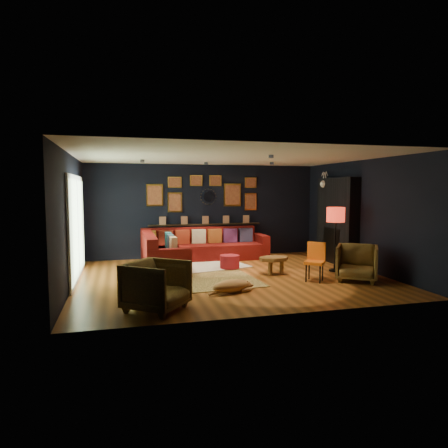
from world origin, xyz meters
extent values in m
plane|color=#9C5923|center=(0.00, 0.00, 0.00)|extent=(6.50, 6.50, 0.00)
plane|color=black|center=(0.00, 2.75, 1.30)|extent=(6.50, 0.00, 6.50)
plane|color=black|center=(0.00, -2.75, 1.30)|extent=(6.50, 0.00, 6.50)
plane|color=black|center=(-3.25, 0.00, 1.30)|extent=(0.00, 5.50, 5.50)
plane|color=black|center=(3.25, 0.00, 1.30)|extent=(0.00, 5.50, 5.50)
plane|color=silver|center=(0.00, 0.00, 2.60)|extent=(6.50, 6.50, 0.00)
cube|color=maroon|center=(-0.20, 2.25, 0.21)|extent=(3.20, 0.95, 0.42)
cube|color=maroon|center=(-0.20, 2.60, 0.63)|extent=(3.20, 0.24, 0.46)
cube|color=maroon|center=(1.50, 2.25, 0.32)|extent=(0.22, 0.95, 0.64)
cube|color=maroon|center=(-1.32, 1.15, 0.21)|extent=(0.95, 2.20, 0.42)
cube|color=maroon|center=(-1.68, 1.15, 0.63)|extent=(0.24, 2.20, 0.46)
cube|color=maroon|center=(-1.32, 0.15, 0.32)|extent=(0.95, 0.22, 0.64)
cube|color=#BD822F|center=(-1.60, 2.40, 0.62)|extent=(0.38, 0.14, 0.38)
cube|color=maroon|center=(-1.15, 2.40, 0.62)|extent=(0.38, 0.14, 0.38)
cube|color=#9D311C|center=(-0.70, 2.40, 0.62)|extent=(0.38, 0.14, 0.38)
cube|color=beige|center=(-0.25, 2.40, 0.62)|extent=(0.38, 0.14, 0.38)
cube|color=#A35623|center=(0.20, 2.40, 0.62)|extent=(0.38, 0.14, 0.38)
cube|color=#4F2352|center=(0.65, 2.40, 0.62)|extent=(0.38, 0.14, 0.38)
cube|color=#303050|center=(1.10, 2.40, 0.62)|extent=(0.38, 0.14, 0.38)
cube|color=#1B5F6E|center=(-1.15, 1.85, 0.62)|extent=(0.14, 0.38, 0.38)
cube|color=#233D53|center=(-1.15, 1.35, 0.62)|extent=(0.14, 0.38, 0.38)
cube|color=tan|center=(-1.15, 0.85, 0.62)|extent=(0.14, 0.38, 0.38)
cube|color=black|center=(0.00, 2.68, 0.92)|extent=(3.20, 0.12, 0.04)
cube|color=gold|center=(-1.40, 2.72, 1.75)|extent=(0.45, 0.03, 0.60)
cube|color=#A86337|center=(-1.40, 2.70, 1.75)|extent=(0.38, 0.01, 0.51)
cube|color=gold|center=(-0.85, 2.72, 1.55)|extent=(0.40, 0.03, 0.55)
cube|color=#A86337|center=(-0.85, 2.70, 1.55)|extent=(0.34, 0.01, 0.47)
cube|color=gold|center=(-0.85, 2.72, 2.10)|extent=(0.38, 0.03, 0.30)
cube|color=#A86337|center=(-0.85, 2.70, 2.10)|extent=(0.32, 0.01, 0.25)
cube|color=gold|center=(0.80, 2.72, 1.75)|extent=(0.50, 0.03, 0.65)
cube|color=#A86337|center=(0.80, 2.70, 1.75)|extent=(0.42, 0.01, 0.55)
cube|color=gold|center=(1.35, 2.72, 1.55)|extent=(0.35, 0.03, 0.50)
cube|color=#A86337|center=(1.35, 2.70, 1.55)|extent=(0.30, 0.01, 0.42)
cube|color=gold|center=(1.35, 2.72, 2.10)|extent=(0.35, 0.03, 0.30)
cube|color=#A86337|center=(1.35, 2.70, 2.10)|extent=(0.30, 0.01, 0.25)
cube|color=gold|center=(-0.25, 2.72, 2.15)|extent=(0.35, 0.03, 0.30)
cube|color=#A86337|center=(-0.25, 2.70, 2.15)|extent=(0.30, 0.01, 0.25)
cube|color=gold|center=(0.30, 2.72, 2.15)|extent=(0.35, 0.03, 0.30)
cube|color=#A86337|center=(0.30, 2.70, 2.15)|extent=(0.30, 0.01, 0.25)
cylinder|color=silver|center=(0.10, 2.72, 1.70)|extent=(0.28, 0.03, 0.28)
cone|color=gold|center=(0.32, 2.72, 1.70)|extent=(0.03, 0.16, 0.03)
cone|color=gold|center=(0.30, 2.72, 1.78)|extent=(0.04, 0.16, 0.04)
cone|color=gold|center=(0.26, 2.72, 1.86)|extent=(0.04, 0.16, 0.04)
cone|color=gold|center=(0.18, 2.72, 1.90)|extent=(0.04, 0.16, 0.04)
cone|color=gold|center=(0.10, 2.72, 1.92)|extent=(0.03, 0.16, 0.03)
cone|color=gold|center=(0.02, 2.72, 1.90)|extent=(0.04, 0.16, 0.04)
cone|color=gold|center=(-0.06, 2.72, 1.86)|extent=(0.04, 0.16, 0.04)
cone|color=gold|center=(-0.10, 2.72, 1.78)|extent=(0.04, 0.16, 0.04)
cone|color=gold|center=(-0.12, 2.72, 1.70)|extent=(0.03, 0.16, 0.03)
cone|color=gold|center=(-0.10, 2.72, 1.62)|extent=(0.04, 0.16, 0.04)
cone|color=gold|center=(-0.06, 2.72, 1.54)|extent=(0.04, 0.16, 0.04)
cone|color=gold|center=(0.02, 2.72, 1.50)|extent=(0.04, 0.16, 0.04)
cone|color=gold|center=(0.10, 2.72, 1.48)|extent=(0.03, 0.16, 0.03)
cone|color=gold|center=(0.18, 2.72, 1.50)|extent=(0.04, 0.16, 0.04)
cone|color=gold|center=(0.26, 2.72, 1.54)|extent=(0.04, 0.16, 0.04)
cone|color=gold|center=(0.30, 2.72, 1.62)|extent=(0.04, 0.16, 0.04)
cube|color=black|center=(3.10, 0.90, 1.10)|extent=(0.30, 1.60, 2.20)
cube|color=black|center=(3.04, 0.90, 0.45)|extent=(0.20, 0.80, 0.90)
cone|color=white|center=(3.19, 1.40, 2.05)|extent=(0.35, 0.28, 0.28)
sphere|color=white|center=(2.97, 1.40, 2.05)|extent=(0.20, 0.20, 0.20)
cylinder|color=white|center=(2.99, 1.34, 2.22)|extent=(0.02, 0.10, 0.28)
cylinder|color=white|center=(2.99, 1.46, 2.22)|extent=(0.02, 0.10, 0.28)
cube|color=white|center=(-3.22, 0.60, 1.10)|extent=(0.04, 2.80, 2.20)
cube|color=#BADEAA|center=(-3.20, 0.60, 1.10)|extent=(0.01, 2.60, 2.00)
cube|color=white|center=(-3.19, 0.60, 1.10)|extent=(0.02, 0.06, 2.00)
cylinder|color=black|center=(-1.80, 1.20, 2.56)|extent=(0.10, 0.10, 0.06)
cylinder|color=black|center=(-0.20, 1.60, 2.56)|extent=(0.10, 0.10, 0.06)
cylinder|color=black|center=(1.40, 1.20, 2.56)|extent=(0.10, 0.10, 0.06)
cylinder|color=black|center=(0.60, -0.80, 2.56)|extent=(0.10, 0.10, 0.06)
cube|color=white|center=(-0.34, 1.30, 0.01)|extent=(2.28, 1.90, 0.03)
cube|color=#DBB661|center=(-0.80, -0.30, 0.01)|extent=(2.60, 1.94, 0.01)
cylinder|color=brown|center=(0.86, -0.14, 0.17)|extent=(0.09, 0.09, 0.29)
cylinder|color=brown|center=(1.14, -0.14, 0.17)|extent=(0.09, 0.09, 0.29)
cylinder|color=brown|center=(1.00, 0.18, 0.17)|extent=(0.09, 0.09, 0.29)
cylinder|color=maroon|center=(0.20, 0.82, 0.18)|extent=(0.47, 0.47, 0.31)
imported|color=gold|center=(-1.79, -2.05, 0.43)|extent=(1.14, 1.15, 0.87)
imported|color=gold|center=(2.45, -1.03, 0.41)|extent=(1.09, 1.08, 0.83)
cylinder|color=gold|center=(-1.98, -1.31, 0.24)|extent=(0.39, 0.39, 0.48)
cylinder|color=black|center=(1.36, -0.89, 0.20)|extent=(0.03, 0.03, 0.40)
cylinder|color=black|center=(1.58, -1.07, 0.20)|extent=(0.03, 0.03, 0.40)
cylinder|color=black|center=(1.54, -0.67, 0.20)|extent=(0.03, 0.03, 0.40)
cylinder|color=black|center=(1.76, -0.85, 0.20)|extent=(0.03, 0.03, 0.40)
cube|color=#DB5E13|center=(1.56, -0.87, 0.40)|extent=(0.53, 0.53, 0.06)
cube|color=#DB5E13|center=(1.66, -0.75, 0.62)|extent=(0.33, 0.28, 0.38)
cylinder|color=black|center=(2.50, -0.05, 0.02)|extent=(0.25, 0.25, 0.04)
cylinder|color=black|center=(2.50, -0.05, 0.65)|extent=(0.04, 0.04, 1.22)
cylinder|color=red|center=(2.50, -0.05, 1.33)|extent=(0.41, 0.41, 0.34)
camera|label=1|loc=(-2.32, -8.29, 1.91)|focal=32.00mm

